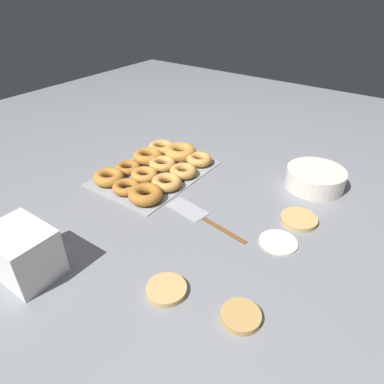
{
  "coord_description": "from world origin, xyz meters",
  "views": [
    {
      "loc": [
        0.62,
        0.41,
        0.59
      ],
      "look_at": [
        -0.07,
        -0.08,
        0.04
      ],
      "focal_mm": 32.0,
      "sensor_mm": 36.0,
      "label": 1
    }
  ],
  "objects_px": {
    "pancake_2": "(278,241)",
    "donut_tray": "(157,168)",
    "pancake_3": "(241,316)",
    "container_stack": "(23,253)",
    "pancake_0": "(299,219)",
    "pancake_1": "(166,289)",
    "batter_bowl": "(315,178)",
    "spatula": "(195,213)"
  },
  "relations": [
    {
      "from": "pancake_0",
      "to": "pancake_1",
      "type": "xyz_separation_m",
      "value": [
        0.41,
        -0.14,
        0.0
      ]
    },
    {
      "from": "pancake_0",
      "to": "batter_bowl",
      "type": "xyz_separation_m",
      "value": [
        -0.21,
        -0.03,
        0.02
      ]
    },
    {
      "from": "spatula",
      "to": "pancake_1",
      "type": "bearing_deg",
      "value": 121.77
    },
    {
      "from": "pancake_0",
      "to": "batter_bowl",
      "type": "relative_size",
      "value": 0.55
    },
    {
      "from": "pancake_2",
      "to": "container_stack",
      "type": "height_order",
      "value": "container_stack"
    },
    {
      "from": "pancake_3",
      "to": "spatula",
      "type": "relative_size",
      "value": 0.3
    },
    {
      "from": "pancake_1",
      "to": "spatula",
      "type": "bearing_deg",
      "value": -156.91
    },
    {
      "from": "pancake_2",
      "to": "spatula",
      "type": "height_order",
      "value": "pancake_2"
    },
    {
      "from": "pancake_0",
      "to": "donut_tray",
      "type": "bearing_deg",
      "value": -87.47
    },
    {
      "from": "container_stack",
      "to": "batter_bowl",
      "type": "bearing_deg",
      "value": 151.7
    },
    {
      "from": "pancake_2",
      "to": "container_stack",
      "type": "relative_size",
      "value": 0.67
    },
    {
      "from": "pancake_1",
      "to": "spatula",
      "type": "distance_m",
      "value": 0.29
    },
    {
      "from": "pancake_1",
      "to": "batter_bowl",
      "type": "xyz_separation_m",
      "value": [
        -0.62,
        0.11,
        0.02
      ]
    },
    {
      "from": "donut_tray",
      "to": "spatula",
      "type": "xyz_separation_m",
      "value": [
        0.12,
        0.25,
        -0.02
      ]
    },
    {
      "from": "batter_bowl",
      "to": "donut_tray",
      "type": "bearing_deg",
      "value": -64.14
    },
    {
      "from": "pancake_1",
      "to": "pancake_3",
      "type": "relative_size",
      "value": 1.08
    },
    {
      "from": "pancake_0",
      "to": "pancake_3",
      "type": "bearing_deg",
      "value": 3.56
    },
    {
      "from": "pancake_3",
      "to": "donut_tray",
      "type": "bearing_deg",
      "value": -123.99
    },
    {
      "from": "spatula",
      "to": "pancake_0",
      "type": "bearing_deg",
      "value": -142.37
    },
    {
      "from": "pancake_0",
      "to": "pancake_3",
      "type": "distance_m",
      "value": 0.38
    },
    {
      "from": "pancake_0",
      "to": "pancake_2",
      "type": "xyz_separation_m",
      "value": [
        0.12,
        -0.01,
        -0.0
      ]
    },
    {
      "from": "batter_bowl",
      "to": "container_stack",
      "type": "relative_size",
      "value": 1.25
    },
    {
      "from": "pancake_0",
      "to": "pancake_2",
      "type": "distance_m",
      "value": 0.12
    },
    {
      "from": "pancake_2",
      "to": "donut_tray",
      "type": "height_order",
      "value": "donut_tray"
    },
    {
      "from": "pancake_0",
      "to": "donut_tray",
      "type": "relative_size",
      "value": 0.25
    },
    {
      "from": "pancake_2",
      "to": "container_stack",
      "type": "distance_m",
      "value": 0.61
    },
    {
      "from": "donut_tray",
      "to": "spatula",
      "type": "bearing_deg",
      "value": 64.06
    },
    {
      "from": "spatula",
      "to": "batter_bowl",
      "type": "bearing_deg",
      "value": -114.39
    },
    {
      "from": "batter_bowl",
      "to": "pancake_0",
      "type": "bearing_deg",
      "value": 8.01
    },
    {
      "from": "pancake_3",
      "to": "batter_bowl",
      "type": "bearing_deg",
      "value": -174.85
    },
    {
      "from": "pancake_1",
      "to": "donut_tray",
      "type": "distance_m",
      "value": 0.53
    },
    {
      "from": "donut_tray",
      "to": "container_stack",
      "type": "distance_m",
      "value": 0.53
    },
    {
      "from": "batter_bowl",
      "to": "container_stack",
      "type": "distance_m",
      "value": 0.86
    },
    {
      "from": "pancake_2",
      "to": "pancake_0",
      "type": "bearing_deg",
      "value": 175.69
    },
    {
      "from": "batter_bowl",
      "to": "container_stack",
      "type": "height_order",
      "value": "container_stack"
    },
    {
      "from": "pancake_1",
      "to": "container_stack",
      "type": "bearing_deg",
      "value": -64.54
    },
    {
      "from": "batter_bowl",
      "to": "spatula",
      "type": "bearing_deg",
      "value": -33.07
    },
    {
      "from": "pancake_2",
      "to": "batter_bowl",
      "type": "height_order",
      "value": "batter_bowl"
    },
    {
      "from": "pancake_1",
      "to": "pancake_3",
      "type": "bearing_deg",
      "value": 101.64
    },
    {
      "from": "pancake_3",
      "to": "container_stack",
      "type": "height_order",
      "value": "container_stack"
    },
    {
      "from": "pancake_2",
      "to": "donut_tray",
      "type": "distance_m",
      "value": 0.5
    },
    {
      "from": "pancake_3",
      "to": "pancake_2",
      "type": "bearing_deg",
      "value": -172.89
    }
  ]
}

